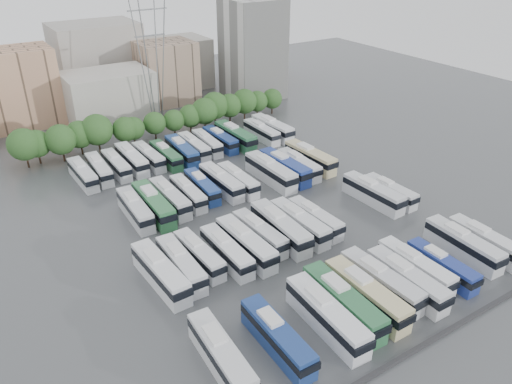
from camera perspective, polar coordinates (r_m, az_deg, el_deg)
ground at (r=81.74m, az=1.31°, el=-3.07°), size 220.00×220.00×0.00m
parapet at (r=62.68m, az=19.07°, el=-15.94°), size 56.00×0.50×0.50m
tree_line at (r=113.39m, az=-11.37°, el=8.04°), size 64.64×7.93×8.35m
city_buildings at (r=137.95m, az=-18.69°, el=12.17°), size 102.00×35.00×20.00m
apartment_tower at (r=140.23m, az=-0.36°, el=16.00°), size 14.00×14.00×26.00m
electricity_pylon at (r=117.92m, az=-11.93°, el=15.93°), size 9.00×6.91×33.83m
bus_r0_s0 at (r=56.02m, az=-3.99°, el=-18.09°), size 3.30×12.42×3.86m
bus_r0_s2 at (r=57.88m, az=2.45°, el=-16.20°), size 2.87×12.13×3.79m
bus_r0_s4 at (r=60.65m, az=8.08°, el=-13.79°), size 3.46×13.40×4.17m
bus_r0_s5 at (r=62.74m, az=9.91°, el=-12.28°), size 3.45×13.42×4.18m
bus_r0_s6 at (r=64.49m, az=12.46°, el=-11.32°), size 2.92×13.15×4.12m
bus_r0_s7 at (r=67.07m, az=14.07°, el=-9.87°), size 3.18×12.72×3.96m
bus_r0_s8 at (r=68.25m, az=16.83°, el=-9.56°), size 2.88×12.57×3.93m
bus_r0_s9 at (r=71.08m, az=17.76°, el=-8.15°), size 2.67×11.90×3.73m
bus_r0_s10 at (r=72.73m, az=20.48°, el=-7.89°), size 2.55×10.99×3.44m
bus_r0_s12 at (r=77.97m, az=22.61°, el=-5.52°), size 3.31×12.61×3.92m
bus_r0_s13 at (r=80.17m, az=24.69°, el=-5.10°), size 2.91×11.91×3.72m
bus_r1_s0 at (r=67.76m, az=-10.86°, el=-9.00°), size 3.41×12.91×4.01m
bus_r1_s1 at (r=69.01m, az=-8.58°, el=-8.15°), size 2.85×11.98×3.74m
bus_r1_s2 at (r=70.75m, az=-6.52°, el=-7.10°), size 2.93×11.21×3.49m
bus_r1_s3 at (r=70.92m, az=-3.37°, el=-6.77°), size 2.55×11.65×3.66m
bus_r1_s4 at (r=72.15m, az=-1.16°, el=-5.90°), size 3.08×12.75×3.98m
bus_r1_s5 at (r=74.77m, az=0.41°, el=-4.72°), size 3.00×11.60×3.61m
bus_r1_s6 at (r=75.70m, az=2.80°, el=-4.06°), size 3.33×13.36×4.16m
bus_r1_s7 at (r=77.31m, az=4.99°, el=-3.52°), size 2.98×12.44×3.88m
bus_r1_s8 at (r=79.10m, az=6.78°, el=-2.98°), size 2.77×11.24×3.50m
bus_r1_s12 at (r=87.80m, az=13.25°, el=-0.09°), size 3.18×12.62×3.93m
bus_r1_s13 at (r=89.67m, az=15.09°, el=0.09°), size 2.66×10.84×3.38m
bus_r2_s1 at (r=83.09m, az=-13.63°, el=-1.91°), size 3.04×12.07×3.76m
bus_r2_s2 at (r=83.53m, az=-11.64°, el=-1.37°), size 3.08×13.15×4.11m
bus_r2_s3 at (r=85.33m, az=-9.81°, el=-0.65°), size 2.78×12.08×3.78m
bus_r2_s4 at (r=86.77m, az=-7.76°, el=-0.10°), size 2.64×10.98×3.43m
bus_r2_s5 at (r=88.71m, az=-6.17°, el=0.67°), size 2.88×11.05×3.44m
bus_r2_s6 at (r=89.62m, az=-3.99°, el=1.20°), size 2.89×12.21×3.82m
bus_r2_s7 at (r=90.38m, az=-2.08°, el=1.41°), size 2.53×11.38×3.57m
bus_r2_s9 at (r=92.78m, az=1.69°, el=2.38°), size 3.09×13.50×4.23m
bus_r2_s10 at (r=94.76m, az=3.30°, el=2.89°), size 3.32×13.28×4.14m
bus_r2_s11 at (r=96.52m, az=4.95°, el=3.15°), size 2.73×11.64×3.64m
bus_r2_s12 at (r=99.32m, az=6.21°, el=3.97°), size 3.43×13.10×4.07m
bus_r3_s0 at (r=97.86m, az=-19.18°, el=1.96°), size 2.84×11.48×3.58m
bus_r3_s1 at (r=99.11m, az=-17.49°, el=2.56°), size 2.82×11.39×3.55m
bus_r3_s2 at (r=99.98m, az=-15.67°, el=3.04°), size 2.51×11.19×3.51m
bus_r3_s3 at (r=101.27m, az=-14.01°, el=3.68°), size 2.76×12.26×3.84m
bus_r3_s4 at (r=102.07m, az=-12.17°, el=4.00°), size 2.92×11.37×3.54m
bus_r3_s5 at (r=101.97m, az=-10.25°, el=4.18°), size 2.54×11.35×3.56m
bus_r3_s6 at (r=103.14m, az=-8.47°, el=4.70°), size 3.18×12.40×3.86m
bus_r3_s7 at (r=105.22m, az=-7.11°, el=5.20°), size 2.61×11.51×3.60m
bus_r3_s8 at (r=106.88m, az=-5.61°, el=5.61°), size 2.96×11.18×3.48m
bus_r3_s9 at (r=108.24m, az=-4.09°, el=6.01°), size 2.80×11.55×3.60m
bus_r3_s10 at (r=109.26m, az=-2.38°, el=6.43°), size 3.27×13.37×4.17m
bus_r3_s12 at (r=112.21m, az=0.64°, el=6.90°), size 2.61×11.58×3.63m
bus_r3_s13 at (r=113.93m, az=1.88°, el=7.34°), size 3.37×13.04×4.06m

